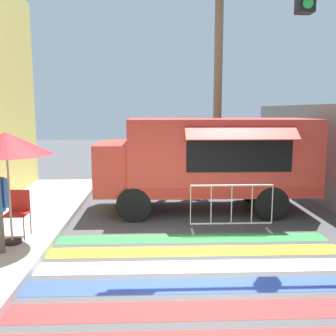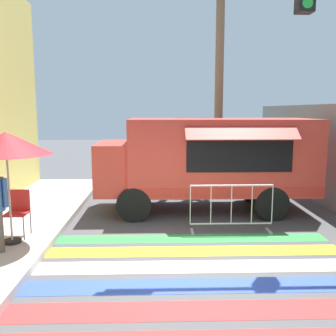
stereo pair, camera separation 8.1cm
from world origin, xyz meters
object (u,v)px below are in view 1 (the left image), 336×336
(traffic_signal_pole, at_px, (332,45))
(patio_umbrella, at_px, (6,144))
(folding_chair, at_px, (18,209))
(barricade_front, at_px, (231,209))
(palm_tree, at_px, (219,29))
(food_truck, at_px, (203,158))

(traffic_signal_pole, distance_m, patio_umbrella, 6.69)
(traffic_signal_pole, bearing_deg, folding_chair, 175.94)
(barricade_front, relative_size, palm_tree, 0.25)
(patio_umbrella, xyz_separation_m, barricade_front, (4.72, 1.00, -1.63))
(food_truck, xyz_separation_m, traffic_signal_pole, (2.10, -2.97, 2.59))
(food_truck, relative_size, patio_umbrella, 2.62)
(patio_umbrella, relative_size, palm_tree, 0.29)
(folding_chair, distance_m, barricade_front, 4.78)
(patio_umbrella, xyz_separation_m, folding_chair, (-0.03, 0.47, -1.43))
(traffic_signal_pole, distance_m, palm_tree, 6.39)
(traffic_signal_pole, bearing_deg, food_truck, 125.30)
(palm_tree, bearing_deg, food_truck, -106.51)
(food_truck, xyz_separation_m, barricade_front, (0.42, -1.98, -0.95))
(palm_tree, bearing_deg, patio_umbrella, -130.60)
(traffic_signal_pole, bearing_deg, patio_umbrella, -179.86)
(food_truck, distance_m, traffic_signal_pole, 4.46)
(traffic_signal_pole, relative_size, barricade_front, 3.10)
(food_truck, distance_m, patio_umbrella, 5.28)
(food_truck, bearing_deg, barricade_front, -78.16)
(patio_umbrella, height_order, barricade_front, patio_umbrella)
(food_truck, relative_size, traffic_signal_pole, 0.98)
(patio_umbrella, distance_m, palm_tree, 8.75)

